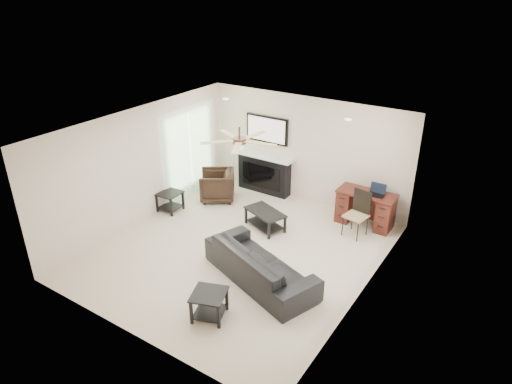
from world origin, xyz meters
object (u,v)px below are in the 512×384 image
armchair (217,185)px  desk (365,209)px  coffee_table (265,220)px  fireplace_unit (264,155)px  sofa (260,264)px

armchair → desk: desk is taller
coffee_table → fireplace_unit: bearing=144.1°
sofa → fireplace_unit: fireplace_unit is taller
coffee_table → armchair: bearing=-176.9°
fireplace_unit → desk: fireplace_unit is taller
fireplace_unit → desk: 2.78m
desk → armchair: bearing=-167.5°
sofa → desk: desk is taller
desk → fireplace_unit: bearing=175.2°
sofa → fireplace_unit: size_ratio=1.19×
coffee_table → desk: 2.16m
armchair → desk: 3.49m
fireplace_unit → desk: bearing=-4.8°
armchair → sofa: bearing=16.7°
sofa → armchair: armchair is taller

